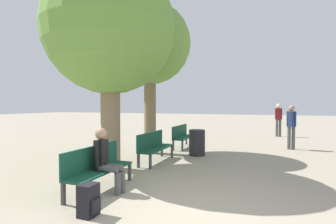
{
  "coord_description": "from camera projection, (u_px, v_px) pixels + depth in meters",
  "views": [
    {
      "loc": [
        1.12,
        -3.83,
        1.72
      ],
      "look_at": [
        -2.57,
        5.79,
        1.4
      ],
      "focal_mm": 28.0,
      "sensor_mm": 36.0,
      "label": 1
    }
  ],
  "objects": [
    {
      "name": "bench_row_2",
      "position": [
        182.0,
        135.0,
        10.34
      ],
      "size": [
        0.44,
        1.75,
        0.88
      ],
      "color": "#144733",
      "rests_on": "ground_plane"
    },
    {
      "name": "tree_row_1",
      "position": [
        150.0,
        45.0,
        9.07
      ],
      "size": [
        2.82,
        2.82,
        5.23
      ],
      "color": "#7A664C",
      "rests_on": "ground_plane"
    },
    {
      "name": "trash_bin",
      "position": [
        197.0,
        143.0,
        8.73
      ],
      "size": [
        0.54,
        0.54,
        0.86
      ],
      "color": "#232328",
      "rests_on": "ground_plane"
    },
    {
      "name": "backpack",
      "position": [
        89.0,
        200.0,
        3.99
      ],
      "size": [
        0.27,
        0.29,
        0.5
      ],
      "color": "black",
      "rests_on": "ground_plane"
    },
    {
      "name": "pedestrian_near",
      "position": [
        291.0,
        124.0,
        9.88
      ],
      "size": [
        0.34,
        0.3,
        1.67
      ],
      "color": "#4C4C4C",
      "rests_on": "ground_plane"
    },
    {
      "name": "bench_row_1",
      "position": [
        154.0,
        145.0,
        7.76
      ],
      "size": [
        0.44,
        1.75,
        0.88
      ],
      "color": "#144733",
      "rests_on": "ground_plane"
    },
    {
      "name": "ground_plane",
      "position": [
        189.0,
        215.0,
        4.03
      ],
      "size": [
        80.0,
        80.0,
        0.0
      ],
      "primitive_type": "plane",
      "color": "gray"
    },
    {
      "name": "pedestrian_mid",
      "position": [
        279.0,
        118.0,
        13.77
      ],
      "size": [
        0.35,
        0.24,
        1.74
      ],
      "color": "#4C4C4C",
      "rests_on": "ground_plane"
    },
    {
      "name": "tree_row_0",
      "position": [
        110.0,
        30.0,
        6.78
      ],
      "size": [
        3.4,
        3.4,
        5.37
      ],
      "color": "#7A664C",
      "rests_on": "ground_plane"
    },
    {
      "name": "bench_row_0",
      "position": [
        97.0,
        165.0,
        5.18
      ],
      "size": [
        0.44,
        1.75,
        0.88
      ],
      "color": "#144733",
      "rests_on": "ground_plane"
    },
    {
      "name": "person_seated",
      "position": [
        106.0,
        158.0,
        5.08
      ],
      "size": [
        0.6,
        0.34,
        1.25
      ],
      "color": "#4C4C4C",
      "rests_on": "ground_plane"
    }
  ]
}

